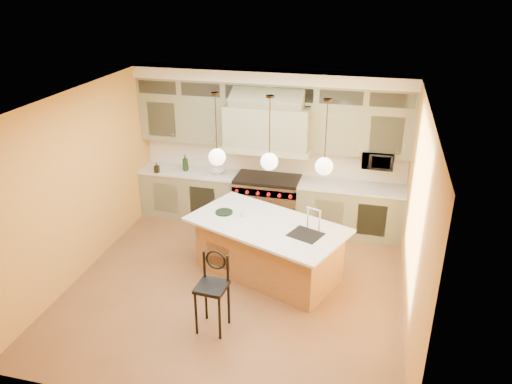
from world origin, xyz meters
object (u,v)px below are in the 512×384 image
(range, at_px, (267,200))
(counter_stool, at_px, (213,288))
(microwave, at_px, (378,159))
(kitchen_island, at_px, (268,248))

(range, distance_m, counter_stool, 3.17)
(range, height_order, microwave, microwave)
(microwave, bearing_deg, kitchen_island, -130.59)
(kitchen_island, distance_m, counter_stool, 1.54)
(range, relative_size, counter_stool, 1.06)
(counter_stool, bearing_deg, range, 93.39)
(kitchen_island, xyz_separation_m, microwave, (1.55, 1.80, 0.98))
(kitchen_island, bearing_deg, counter_stool, -84.13)
(range, relative_size, microwave, 2.21)
(range, bearing_deg, kitchen_island, -76.61)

